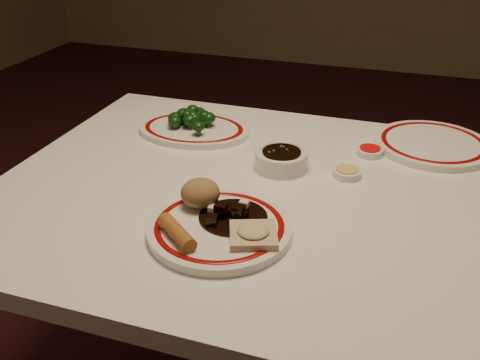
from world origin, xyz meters
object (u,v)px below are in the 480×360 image
broccoli_pile (193,117)px  fried_wonton (253,233)px  main_plate (220,228)px  rice_mound (200,193)px  stirfry_heap (230,214)px  spring_roll (177,232)px  broccoli_plate (194,129)px  dining_table (275,227)px  soy_bowl (281,160)px

broccoli_pile → fried_wonton: bearing=-55.8°
main_plate → fried_wonton: fried_wonton is taller
rice_mound → stirfry_heap: (0.07, -0.03, -0.02)m
main_plate → stirfry_heap: (0.01, 0.03, 0.02)m
spring_roll → rice_mound: bearing=41.5°
main_plate → broccoli_plate: main_plate is taller
dining_table → stirfry_heap: 0.20m
broccoli_pile → broccoli_plate: bearing=-54.9°
broccoli_plate → dining_table: bearing=-38.8°
main_plate → broccoli_pile: broccoli_pile is taller
main_plate → rice_mound: bearing=137.3°
main_plate → spring_roll: spring_roll is taller
broccoli_plate → stirfry_heap: bearing=-58.6°
fried_wonton → soy_bowl: size_ratio=0.89×
dining_table → broccoli_pile: size_ratio=9.14×
rice_mound → broccoli_pile: rice_mound is taller
dining_table → spring_roll: bearing=-114.5°
spring_roll → fried_wonton: size_ratio=0.95×
stirfry_heap → rice_mound: bearing=160.1°
spring_roll → broccoli_pile: bearing=59.4°
dining_table → fried_wonton: (0.01, -0.21, 0.12)m
stirfry_heap → broccoli_pile: (-0.24, 0.39, 0.01)m
dining_table → soy_bowl: (-0.02, 0.11, 0.11)m
spring_roll → soy_bowl: size_ratio=0.85×
main_plate → spring_roll: 0.09m
stirfry_heap → broccoli_pile: 0.46m
broccoli_plate → fried_wonton: bearing=-55.8°
broccoli_plate → rice_mound: bearing=-65.3°
dining_table → fried_wonton: bearing=-86.8°
dining_table → soy_bowl: soy_bowl is taller
dining_table → broccoli_pile: bearing=140.8°
spring_roll → stirfry_heap: size_ratio=0.78×
fried_wonton → soy_bowl: bearing=95.4°
soy_bowl → broccoli_pile: bearing=154.3°
rice_mound → fried_wonton: rice_mound is taller
fried_wonton → dining_table: bearing=93.2°
dining_table → soy_bowl: bearing=99.7°
spring_roll → soy_bowl: spring_roll is taller
rice_mound → fried_wonton: (0.13, -0.07, -0.02)m
stirfry_heap → main_plate: bearing=-111.8°
stirfry_heap → soy_bowl: bearing=83.5°
rice_mound → dining_table: bearing=48.2°
spring_roll → soy_bowl: 0.37m
broccoli_pile → soy_bowl: size_ratio=1.10×
dining_table → broccoli_pile: broccoli_pile is taller
stirfry_heap → spring_roll: bearing=-125.2°
main_plate → soy_bowl: soy_bowl is taller
broccoli_pile → soy_bowl: broccoli_pile is taller
main_plate → spring_roll: size_ratio=3.46×
rice_mound → spring_roll: 0.12m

